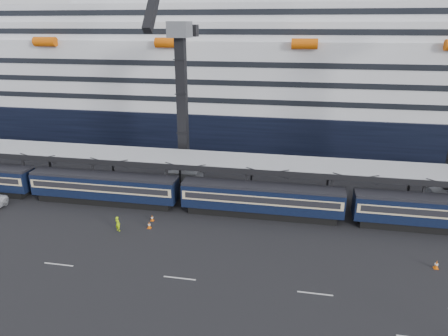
{
  "coord_description": "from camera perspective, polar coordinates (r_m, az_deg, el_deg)",
  "views": [
    {
      "loc": [
        -4.47,
        -33.28,
        21.61
      ],
      "look_at": [
        -12.51,
        10.0,
        5.74
      ],
      "focal_mm": 32.0,
      "sensor_mm": 36.0,
      "label": 1
    }
  ],
  "objects": [
    {
      "name": "canopy",
      "position": [
        50.23,
        15.04,
        0.11
      ],
      "size": [
        130.0,
        6.25,
        5.53
      ],
      "color": "#9DA0A5",
      "rests_on": "ground"
    },
    {
      "name": "train",
      "position": [
        47.44,
        9.41,
        -4.61
      ],
      "size": [
        133.05,
        3.0,
        4.05
      ],
      "color": "black",
      "rests_on": "ground"
    },
    {
      "name": "traffic_cone_c",
      "position": [
        47.58,
        -10.23,
        -7.02
      ],
      "size": [
        0.38,
        0.38,
        0.76
      ],
      "color": "#DA5706",
      "rests_on": "ground"
    },
    {
      "name": "ground",
      "position": [
        39.93,
        15.67,
        -13.78
      ],
      "size": [
        260.0,
        260.0,
        0.0
      ],
      "primitive_type": "plane",
      "color": "black",
      "rests_on": "ground"
    },
    {
      "name": "traffic_cone_d",
      "position": [
        43.3,
        28.08,
        -12.07
      ],
      "size": [
        0.43,
        0.43,
        0.86
      ],
      "color": "#DA5706",
      "rests_on": "ground"
    },
    {
      "name": "worker",
      "position": [
        46.01,
        -14.94,
        -7.7
      ],
      "size": [
        0.74,
        0.63,
        1.73
      ],
      "primitive_type": "imported",
      "rotation": [
        0.0,
        0.0,
        2.74
      ],
      "color": "#A9DC0B",
      "rests_on": "ground"
    },
    {
      "name": "crane_dark_near",
      "position": [
        55.01,
        -6.13,
        9.58
      ],
      "size": [
        4.5,
        17.75,
        35.08
      ],
      "color": "#505258",
      "rests_on": "ground"
    },
    {
      "name": "traffic_cone_b",
      "position": [
        46.01,
        -10.64,
        -7.99
      ],
      "size": [
        0.41,
        0.41,
        0.83
      ],
      "color": "#DA5706",
      "rests_on": "ground"
    },
    {
      "name": "cruise_ship",
      "position": [
        79.88,
        13.21,
        12.66
      ],
      "size": [
        214.09,
        28.84,
        34.0
      ],
      "color": "black",
      "rests_on": "ground"
    }
  ]
}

